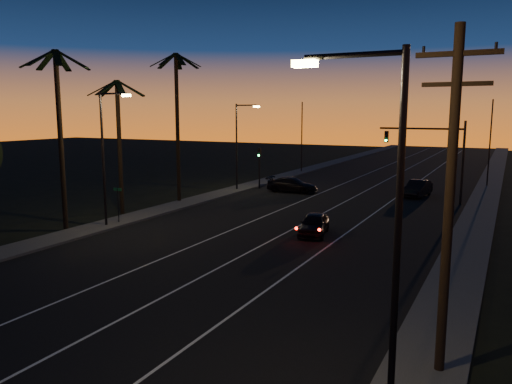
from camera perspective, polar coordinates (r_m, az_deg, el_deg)
The scene contains 21 objects.
road at distance 37.82m, azimuth 6.42°, elevation -2.66°, with size 20.00×170.00×0.01m, color black.
sidewalk_left at distance 42.98m, azimuth -7.68°, elevation -1.17°, with size 2.40×170.00×0.16m, color #3A3A38.
sidewalk_right at distance 35.53m, azimuth 23.60°, elevation -4.01°, with size 2.40×170.00×0.16m, color #3A3A38.
lane_stripe_left at distance 38.95m, azimuth 2.29°, elevation -2.24°, with size 0.12×160.00×0.01m, color silver.
lane_stripe_mid at distance 37.65m, azimuth 7.13°, elevation -2.70°, with size 0.12×160.00×0.01m, color silver.
lane_stripe_right at distance 36.63m, azimuth 12.29°, elevation -3.17°, with size 0.12×160.00×0.01m, color silver.
palm_near at distance 34.24m, azimuth -21.54°, elevation 7.48°, with size 4.25×4.16×11.53m.
palm_mid at distance 38.90m, azimuth -15.40°, elevation 6.68°, with size 4.25×4.16×10.03m.
palm_far at distance 42.89m, azimuth -9.00°, elevation 8.90°, with size 4.25×4.16×12.53m.
streetlight_left_near at distance 34.32m, azimuth -16.76°, elevation 4.79°, with size 2.55×0.26×9.00m.
streetlight_left_far at distance 48.89m, azimuth -1.92°, elevation 6.02°, with size 2.55×0.26×8.50m.
streetlight_right_near at distance 11.16m, azimuth 14.45°, elevation -3.20°, with size 2.55×0.26×9.00m.
street_sign at distance 35.54m, azimuth -15.49°, elevation -0.98°, with size 0.70×0.06×2.60m.
utility_pole at distance 14.92m, azimuth 21.26°, elevation -0.52°, with size 2.20×0.28×10.00m.
signal_mast at distance 45.14m, azimuth 19.67°, elevation 4.89°, with size 7.10×0.41×7.00m.
signal_post at distance 50.25m, azimuth 0.38°, elevation 3.62°, with size 0.28×0.37×4.20m.
far_pole_left at distance 64.41m, azimuth 5.25°, elevation 6.21°, with size 0.14×0.14×9.00m, color black.
far_pole_right at distance 56.79m, azimuth 25.17°, elevation 5.02°, with size 0.14×0.14×9.00m, color black.
lead_car at distance 31.75m, azimuth 6.65°, elevation -3.65°, with size 2.43×4.68×1.36m.
right_car at distance 48.21m, azimuth 17.99°, elevation 0.40°, with size 2.11×4.70×1.50m.
cross_car at distance 48.47m, azimuth 4.15°, elevation 0.83°, with size 5.02×2.19×1.44m.
Camera 1 is at (13.05, -4.67, 7.63)m, focal length 35.00 mm.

